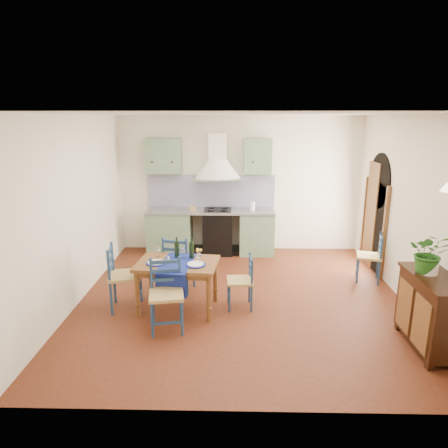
% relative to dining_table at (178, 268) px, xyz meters
% --- Properties ---
extents(floor, '(5.00, 5.00, 0.00)m').
position_rel_dining_table_xyz_m(floor, '(0.94, 0.37, -0.65)').
color(floor, '#451D0E').
rests_on(floor, ground).
extents(back_wall, '(5.00, 0.96, 2.80)m').
position_rel_dining_table_xyz_m(back_wall, '(0.47, 2.66, 0.40)').
color(back_wall, white).
rests_on(back_wall, ground).
extents(right_wall, '(0.26, 5.00, 2.80)m').
position_rel_dining_table_xyz_m(right_wall, '(3.43, 0.65, 0.69)').
color(right_wall, white).
rests_on(right_wall, ground).
extents(left_wall, '(0.04, 5.00, 2.80)m').
position_rel_dining_table_xyz_m(left_wall, '(-1.56, 0.37, 0.75)').
color(left_wall, white).
rests_on(left_wall, ground).
extents(ceiling, '(5.00, 5.00, 0.01)m').
position_rel_dining_table_xyz_m(ceiling, '(0.94, 0.37, 2.16)').
color(ceiling, silver).
rests_on(ceiling, back_wall).
extents(dining_table, '(1.22, 0.94, 1.05)m').
position_rel_dining_table_xyz_m(dining_table, '(0.00, 0.00, 0.00)').
color(dining_table, brown).
rests_on(dining_table, ground).
extents(chair_near, '(0.51, 0.51, 0.95)m').
position_rel_dining_table_xyz_m(chair_near, '(-0.08, -0.56, -0.16)').
color(chair_near, navy).
rests_on(chair_near, ground).
extents(chair_far, '(0.52, 0.52, 0.95)m').
position_rel_dining_table_xyz_m(chair_far, '(-0.08, 0.63, -0.16)').
color(chair_far, navy).
rests_on(chair_far, ground).
extents(chair_left, '(0.52, 0.52, 0.98)m').
position_rel_dining_table_xyz_m(chair_left, '(-0.81, 0.00, -0.14)').
color(chair_left, navy).
rests_on(chair_left, ground).
extents(chair_right, '(0.39, 0.39, 0.80)m').
position_rel_dining_table_xyz_m(chair_right, '(0.93, 0.07, -0.23)').
color(chair_right, navy).
rests_on(chair_right, ground).
extents(chair_spare, '(0.49, 0.49, 0.85)m').
position_rel_dining_table_xyz_m(chair_spare, '(3.17, 1.12, -0.21)').
color(chair_spare, navy).
rests_on(chair_spare, ground).
extents(sideboard, '(0.50, 1.05, 0.94)m').
position_rel_dining_table_xyz_m(sideboard, '(3.20, -0.97, -0.14)').
color(sideboard, black).
rests_on(sideboard, ground).
extents(potted_plant, '(0.57, 0.54, 0.51)m').
position_rel_dining_table_xyz_m(potted_plant, '(3.14, -0.84, 0.54)').
color(potted_plant, '#205819').
rests_on(potted_plant, sideboard).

